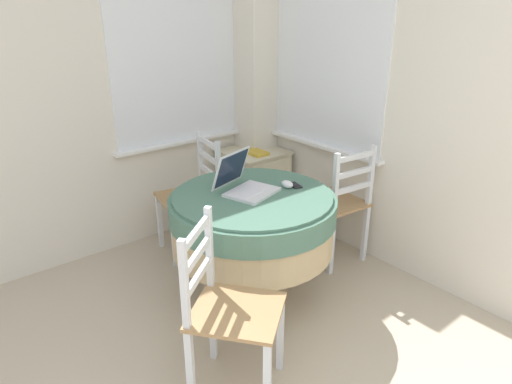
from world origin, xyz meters
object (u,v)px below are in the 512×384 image
at_px(laptop, 245,184).
at_px(dining_chair_camera_near, 228,311).
at_px(cell_phone, 295,185).
at_px(round_dining_table, 253,218).
at_px(corner_cabinet, 254,185).
at_px(dining_chair_near_right_window, 337,204).
at_px(dining_chair_near_back_window, 193,196).
at_px(book_on_cabinet, 256,152).
at_px(computer_mouse, 287,184).

bearing_deg(laptop, dining_chair_camera_near, -133.72).
xyz_separation_m(cell_phone, dining_chair_camera_near, (-0.88, -0.47, -0.29)).
bearing_deg(cell_phone, dining_chair_camera_near, -151.92).
bearing_deg(round_dining_table, corner_cabinet, 50.61).
bearing_deg(dining_chair_near_right_window, cell_phone, -174.75).
distance_m(dining_chair_near_back_window, dining_chair_near_right_window, 1.09).
bearing_deg(corner_cabinet, round_dining_table, -129.39).
height_order(round_dining_table, cell_phone, cell_phone).
bearing_deg(dining_chair_near_back_window, book_on_cabinet, 6.35).
xyz_separation_m(dining_chair_near_right_window, dining_chair_camera_near, (-1.37, -0.51, 0.00)).
distance_m(cell_phone, dining_chair_near_back_window, 0.93).
height_order(dining_chair_near_back_window, book_on_cabinet, dining_chair_near_back_window).
height_order(round_dining_table, corner_cabinet, round_dining_table).
xyz_separation_m(dining_chair_camera_near, book_on_cabinet, (1.31, 1.39, 0.20)).
relative_size(laptop, dining_chair_camera_near, 0.43).
relative_size(cell_phone, book_on_cabinet, 0.55).
distance_m(computer_mouse, dining_chair_near_back_window, 0.91).
relative_size(round_dining_table, laptop, 2.63).
bearing_deg(round_dining_table, dining_chair_near_right_window, -1.21).
bearing_deg(book_on_cabinet, corner_cabinet, 63.50).
distance_m(round_dining_table, corner_cabinet, 1.24).
distance_m(cell_phone, dining_chair_near_right_window, 0.57).
xyz_separation_m(computer_mouse, dining_chair_camera_near, (-0.82, -0.48, -0.30)).
xyz_separation_m(laptop, computer_mouse, (0.25, -0.12, -0.03)).
bearing_deg(dining_chair_camera_near, round_dining_table, 42.41).
xyz_separation_m(cell_phone, dining_chair_near_back_window, (-0.25, 0.85, -0.29)).
distance_m(round_dining_table, computer_mouse, 0.31).
distance_m(dining_chair_near_back_window, dining_chair_camera_near, 1.46).
xyz_separation_m(round_dining_table, cell_phone, (0.30, -0.06, 0.17)).
height_order(laptop, dining_chair_near_right_window, laptop).
bearing_deg(laptop, corner_cabinet, 48.17).
xyz_separation_m(corner_cabinet, book_on_cabinet, (-0.04, -0.08, 0.33)).
bearing_deg(book_on_cabinet, computer_mouse, -118.28).
distance_m(dining_chair_camera_near, corner_cabinet, 2.00).
xyz_separation_m(laptop, dining_chair_near_back_window, (0.06, 0.72, -0.33)).
bearing_deg(dining_chair_camera_near, laptop, 46.28).
distance_m(cell_phone, book_on_cabinet, 1.02).
distance_m(laptop, dining_chair_near_back_window, 0.79).
xyz_separation_m(round_dining_table, book_on_cabinet, (0.73, 0.86, 0.08)).
relative_size(dining_chair_near_back_window, corner_cabinet, 1.42).
distance_m(computer_mouse, corner_cabinet, 1.20).
distance_m(cell_phone, dining_chair_camera_near, 1.04).
xyz_separation_m(round_dining_table, dining_chair_camera_near, (-0.58, -0.53, -0.12)).
bearing_deg(book_on_cabinet, cell_phone, -115.14).
bearing_deg(computer_mouse, dining_chair_near_right_window, 3.64).
distance_m(dining_chair_near_back_window, corner_cabinet, 0.75).
xyz_separation_m(round_dining_table, dining_chair_near_back_window, (0.05, 0.78, -0.12)).
xyz_separation_m(laptop, corner_cabinet, (0.78, 0.87, -0.47)).
xyz_separation_m(computer_mouse, dining_chair_near_right_window, (0.55, 0.03, -0.30)).
distance_m(laptop, corner_cabinet, 1.26).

